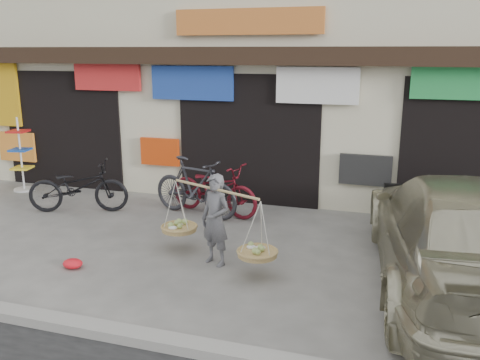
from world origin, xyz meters
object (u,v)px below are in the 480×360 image
(bike_0, at_px, (78,187))
(display_rack, at_px, (21,161))
(street_vendor, at_px, (216,224))
(bike_1, at_px, (195,187))
(bike_2, at_px, (214,188))
(suv, at_px, (463,234))

(bike_0, bearing_deg, display_rack, 45.89)
(street_vendor, xyz_separation_m, bike_0, (-3.51, 1.60, -0.12))
(street_vendor, relative_size, bike_1, 1.06)
(bike_2, height_order, display_rack, display_rack)
(street_vendor, distance_m, display_rack, 6.26)
(bike_0, distance_m, bike_1, 2.37)
(street_vendor, distance_m, bike_0, 3.86)
(bike_2, relative_size, suv, 0.35)
(street_vendor, height_order, bike_1, street_vendor)
(bike_2, distance_m, display_rack, 4.83)
(bike_0, xyz_separation_m, suv, (6.94, -1.42, 0.28))
(bike_0, relative_size, bike_2, 1.00)
(display_rack, bearing_deg, suv, -14.81)
(bike_1, distance_m, display_rack, 4.54)
(bike_1, xyz_separation_m, suv, (4.62, -1.90, 0.22))
(bike_2, bearing_deg, display_rack, 100.43)
(street_vendor, height_order, bike_2, street_vendor)
(street_vendor, xyz_separation_m, bike_1, (-1.19, 2.08, -0.06))
(bike_2, xyz_separation_m, suv, (4.30, -2.11, 0.28))
(street_vendor, xyz_separation_m, suv, (3.43, 0.18, 0.16))
(suv, bearing_deg, bike_2, -31.74)
(bike_1, relative_size, display_rack, 1.13)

